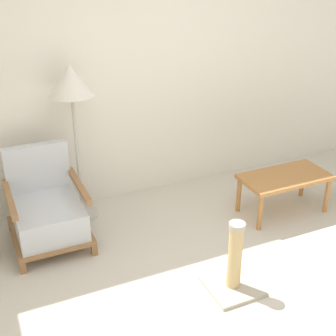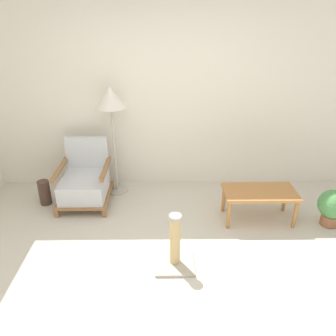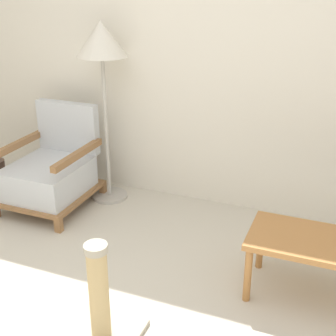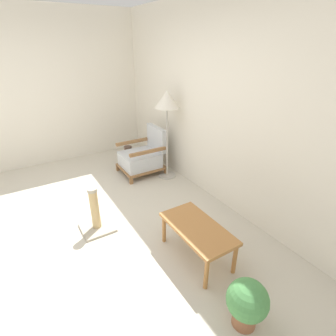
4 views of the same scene
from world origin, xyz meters
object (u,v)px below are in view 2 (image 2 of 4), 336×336
armchair (85,182)px  scratching_post (175,249)px  vase (45,193)px  potted_plant (333,206)px  floor_lamp (111,104)px  coffee_table (260,195)px

armchair → scratching_post: (1.13, -1.21, -0.11)m
vase → potted_plant: 3.54m
armchair → floor_lamp: size_ratio=0.55×
floor_lamp → scratching_post: (0.76, -1.50, -1.06)m
armchair → potted_plant: armchair is taller
floor_lamp → scratching_post: size_ratio=2.52×
vase → potted_plant: (3.50, -0.52, 0.09)m
coffee_table → vase: bearing=171.8°
armchair → vase: bearing=-174.5°
armchair → scratching_post: size_ratio=1.38×
vase → scratching_post: 2.02m
floor_lamp → coffee_table: floor_lamp is taller
armchair → scratching_post: 1.66m
coffee_table → armchair: bearing=168.5°
scratching_post → floor_lamp: bearing=117.1°
potted_plant → scratching_post: (-1.85, -0.64, -0.07)m
vase → floor_lamp: bearing=20.5°
armchair → vase: (-0.53, -0.05, -0.13)m
coffee_table → scratching_post: bearing=-142.8°
potted_plant → coffee_table: bearing=171.0°
armchair → floor_lamp: bearing=37.7°
coffee_table → potted_plant: bearing=-9.0°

